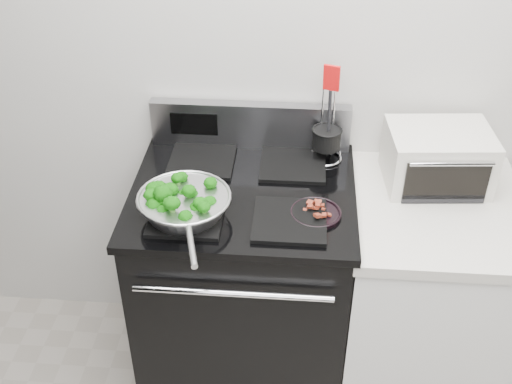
# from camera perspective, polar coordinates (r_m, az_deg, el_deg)

# --- Properties ---
(back_wall) EXTENTS (4.00, 0.02, 2.70)m
(back_wall) POSITION_cam_1_polar(r_m,az_deg,el_deg) (2.35, 7.02, 12.67)
(back_wall) COLOR beige
(back_wall) RESTS_ON ground
(gas_range) EXTENTS (0.79, 0.69, 1.13)m
(gas_range) POSITION_cam_1_polar(r_m,az_deg,el_deg) (2.55, -1.03, -8.30)
(gas_range) COLOR black
(gas_range) RESTS_ON floor
(counter) EXTENTS (0.62, 0.68, 0.92)m
(counter) POSITION_cam_1_polar(r_m,az_deg,el_deg) (2.60, 14.36, -9.36)
(counter) COLOR white
(counter) RESTS_ON floor
(skillet) EXTENTS (0.31, 0.49, 0.07)m
(skillet) POSITION_cam_1_polar(r_m,az_deg,el_deg) (2.11, -6.37, -1.04)
(skillet) COLOR silver
(skillet) RESTS_ON gas_range
(broccoli_pile) EXTENTS (0.24, 0.24, 0.08)m
(broccoli_pile) POSITION_cam_1_polar(r_m,az_deg,el_deg) (2.11, -6.41, -0.59)
(broccoli_pile) COLOR #053204
(broccoli_pile) RESTS_ON skillet
(bacon_plate) EXTENTS (0.17, 0.17, 0.04)m
(bacon_plate) POSITION_cam_1_polar(r_m,az_deg,el_deg) (2.13, 5.34, -1.66)
(bacon_plate) COLOR black
(bacon_plate) RESTS_ON gas_range
(utensil_holder) EXTENTS (0.13, 0.13, 0.39)m
(utensil_holder) POSITION_cam_1_polar(r_m,az_deg,el_deg) (2.40, 6.27, 4.32)
(utensil_holder) COLOR silver
(utensil_holder) RESTS_ON gas_range
(toaster_oven) EXTENTS (0.38, 0.30, 0.21)m
(toaster_oven) POSITION_cam_1_polar(r_m,az_deg,el_deg) (2.38, 15.83, 2.96)
(toaster_oven) COLOR silver
(toaster_oven) RESTS_ON counter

